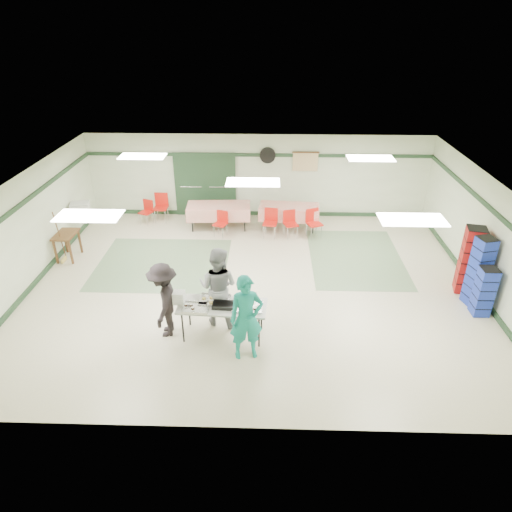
{
  "coord_description": "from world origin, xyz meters",
  "views": [
    {
      "loc": [
        0.37,
        -9.77,
        6.03
      ],
      "look_at": [
        0.08,
        -0.3,
        0.97
      ],
      "focal_mm": 32.0,
      "sensor_mm": 36.0,
      "label": 1
    }
  ],
  "objects_px": {
    "volunteer_dark": "(164,300)",
    "crate_stack_blue_a": "(479,272)",
    "chair_c": "(313,220)",
    "broom": "(60,236)",
    "dining_table_b": "(219,211)",
    "chair_a": "(290,221)",
    "printer_table": "(66,238)",
    "crate_stack_blue_b": "(484,292)",
    "volunteer_grey": "(218,287)",
    "chair_loose_a": "(161,204)",
    "chair_b": "(271,220)",
    "dining_table_a": "(289,211)",
    "volunteer_teal": "(246,318)",
    "chair_loose_b": "(147,209)",
    "office_printer": "(80,210)",
    "serving_table": "(222,307)",
    "chair_d": "(221,221)",
    "crate_stack_red": "(470,260)"
  },
  "relations": [
    {
      "from": "volunteer_dark",
      "to": "crate_stack_blue_a",
      "type": "xyz_separation_m",
      "value": [
        6.91,
        1.35,
        0.02
      ]
    },
    {
      "from": "volunteer_dark",
      "to": "chair_c",
      "type": "xyz_separation_m",
      "value": [
        3.46,
        4.86,
        -0.29
      ]
    },
    {
      "from": "chair_c",
      "to": "broom",
      "type": "relative_size",
      "value": 0.6
    },
    {
      "from": "dining_table_b",
      "to": "chair_a",
      "type": "xyz_separation_m",
      "value": [
        2.21,
        -0.57,
        -0.07
      ]
    },
    {
      "from": "printer_table",
      "to": "broom",
      "type": "xyz_separation_m",
      "value": [
        -0.08,
        -0.17,
        0.13
      ]
    },
    {
      "from": "crate_stack_blue_b",
      "to": "printer_table",
      "type": "bearing_deg",
      "value": 167.12
    },
    {
      "from": "volunteer_grey",
      "to": "chair_loose_a",
      "type": "relative_size",
      "value": 1.96
    },
    {
      "from": "volunteer_dark",
      "to": "chair_b",
      "type": "bearing_deg",
      "value": 152.36
    },
    {
      "from": "volunteer_grey",
      "to": "chair_a",
      "type": "height_order",
      "value": "volunteer_grey"
    },
    {
      "from": "volunteer_grey",
      "to": "dining_table_a",
      "type": "bearing_deg",
      "value": -92.94
    },
    {
      "from": "volunteer_teal",
      "to": "dining_table_a",
      "type": "xyz_separation_m",
      "value": [
        1.03,
        6.1,
        -0.33
      ]
    },
    {
      "from": "chair_loose_a",
      "to": "volunteer_grey",
      "type": "bearing_deg",
      "value": -64.67
    },
    {
      "from": "dining_table_a",
      "to": "chair_loose_a",
      "type": "xyz_separation_m",
      "value": [
        -4.12,
        0.49,
        -0.0
      ]
    },
    {
      "from": "chair_loose_b",
      "to": "printer_table",
      "type": "bearing_deg",
      "value": -99.83
    },
    {
      "from": "chair_b",
      "to": "crate_stack_blue_b",
      "type": "distance_m",
      "value": 6.17
    },
    {
      "from": "dining_table_a",
      "to": "chair_loose_a",
      "type": "height_order",
      "value": "chair_loose_a"
    },
    {
      "from": "chair_b",
      "to": "dining_table_a",
      "type": "bearing_deg",
      "value": 53.45
    },
    {
      "from": "crate_stack_blue_a",
      "to": "office_printer",
      "type": "height_order",
      "value": "crate_stack_blue_a"
    },
    {
      "from": "chair_loose_b",
      "to": "broom",
      "type": "xyz_separation_m",
      "value": [
        -1.69,
        -2.61,
        0.29
      ]
    },
    {
      "from": "chair_b",
      "to": "crate_stack_blue_a",
      "type": "xyz_separation_m",
      "value": [
        4.73,
        -3.52,
        0.31
      ]
    },
    {
      "from": "volunteer_grey",
      "to": "chair_a",
      "type": "relative_size",
      "value": 2.19
    },
    {
      "from": "office_printer",
      "to": "serving_table",
      "type": "bearing_deg",
      "value": -58.87
    },
    {
      "from": "broom",
      "to": "chair_d",
      "type": "bearing_deg",
      "value": 9.42
    },
    {
      "from": "serving_table",
      "to": "chair_c",
      "type": "xyz_separation_m",
      "value": [
        2.26,
        4.91,
        -0.18
      ]
    },
    {
      "from": "chair_b",
      "to": "crate_stack_red",
      "type": "distance_m",
      "value": 5.6
    },
    {
      "from": "broom",
      "to": "crate_stack_blue_a",
      "type": "bearing_deg",
      "value": -23.09
    },
    {
      "from": "serving_table",
      "to": "volunteer_grey",
      "type": "relative_size",
      "value": 1.02
    },
    {
      "from": "chair_a",
      "to": "crate_stack_blue_a",
      "type": "bearing_deg",
      "value": -58.76
    },
    {
      "from": "dining_table_b",
      "to": "chair_loose_b",
      "type": "bearing_deg",
      "value": 170.44
    },
    {
      "from": "office_printer",
      "to": "chair_c",
      "type": "bearing_deg",
      "value": -11.05
    },
    {
      "from": "printer_table",
      "to": "chair_loose_b",
      "type": "bearing_deg",
      "value": 57.02
    },
    {
      "from": "volunteer_grey",
      "to": "broom",
      "type": "bearing_deg",
      "value": -14.71
    },
    {
      "from": "volunteer_grey",
      "to": "chair_loose_b",
      "type": "height_order",
      "value": "volunteer_grey"
    },
    {
      "from": "chair_d",
      "to": "office_printer",
      "type": "xyz_separation_m",
      "value": [
        -4.08,
        -0.38,
        0.47
      ]
    },
    {
      "from": "crate_stack_red",
      "to": "volunteer_teal",
      "type": "bearing_deg",
      "value": -153.82
    },
    {
      "from": "volunteer_grey",
      "to": "chair_d",
      "type": "height_order",
      "value": "volunteer_grey"
    },
    {
      "from": "volunteer_grey",
      "to": "broom",
      "type": "height_order",
      "value": "volunteer_grey"
    },
    {
      "from": "serving_table",
      "to": "chair_b",
      "type": "bearing_deg",
      "value": 82.49
    },
    {
      "from": "chair_d",
      "to": "chair_loose_b",
      "type": "distance_m",
      "value": 2.61
    },
    {
      "from": "chair_d",
      "to": "broom",
      "type": "relative_size",
      "value": 0.53
    },
    {
      "from": "crate_stack_blue_a",
      "to": "chair_b",
      "type": "bearing_deg",
      "value": 143.32
    },
    {
      "from": "dining_table_a",
      "to": "office_printer",
      "type": "xyz_separation_m",
      "value": [
        -6.15,
        -0.96,
        0.38
      ]
    },
    {
      "from": "chair_d",
      "to": "crate_stack_blue_a",
      "type": "distance_m",
      "value": 7.15
    },
    {
      "from": "dining_table_b",
      "to": "crate_stack_red",
      "type": "distance_m",
      "value": 7.28
    },
    {
      "from": "chair_d",
      "to": "crate_stack_blue_a",
      "type": "height_order",
      "value": "crate_stack_blue_a"
    },
    {
      "from": "dining_table_a",
      "to": "office_printer",
      "type": "height_order",
      "value": "office_printer"
    },
    {
      "from": "serving_table",
      "to": "chair_c",
      "type": "distance_m",
      "value": 5.41
    },
    {
      "from": "dining_table_a",
      "to": "chair_a",
      "type": "relative_size",
      "value": 2.3
    },
    {
      "from": "chair_loose_a",
      "to": "broom",
      "type": "height_order",
      "value": "broom"
    },
    {
      "from": "chair_a",
      "to": "crate_stack_red",
      "type": "height_order",
      "value": "crate_stack_red"
    }
  ]
}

